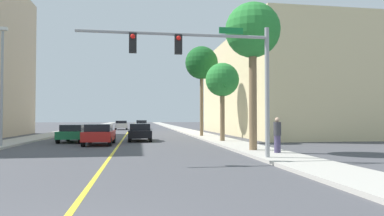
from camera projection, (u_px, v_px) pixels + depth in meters
ground at (128, 132)px, 45.77m from camera, size 192.00×192.00×0.00m
sidewalk_left at (66, 132)px, 44.53m from camera, size 2.57×168.00×0.15m
sidewalk_right at (187, 131)px, 47.01m from camera, size 2.57×168.00×0.15m
lane_marking_center at (128, 132)px, 45.77m from camera, size 0.16×144.00×0.01m
building_right_near at (279, 88)px, 40.18m from camera, size 13.04×26.20×10.85m
traffic_signal_mast at (211, 61)px, 14.98m from camera, size 8.45×0.36×5.85m
street_lamp at (2, 80)px, 21.52m from camera, size 0.56×0.28×7.53m
palm_near at (253, 33)px, 18.90m from camera, size 3.06×3.06×8.17m
palm_mid at (222, 81)px, 26.19m from camera, size 2.58×2.58×5.99m
palm_far at (202, 64)px, 33.56m from camera, size 3.23×3.23×8.81m
car_silver at (121, 125)px, 54.29m from camera, size 2.09×4.18×1.43m
car_green at (74, 133)px, 26.77m from camera, size 1.93×4.42×1.38m
car_red at (99, 134)px, 23.96m from camera, size 2.01×4.03×1.46m
car_black at (140, 132)px, 28.08m from camera, size 1.85×4.26×1.43m
car_white at (141, 124)px, 57.58m from camera, size 1.97×4.53×1.48m
pedestrian at (277, 135)px, 17.23m from camera, size 0.38×0.38×1.78m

